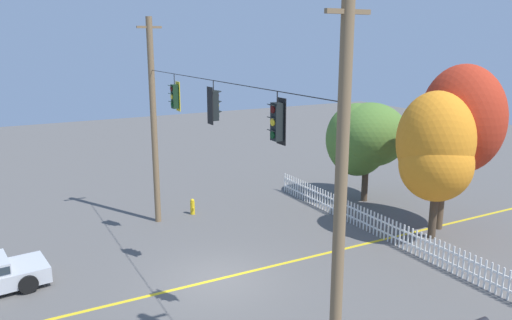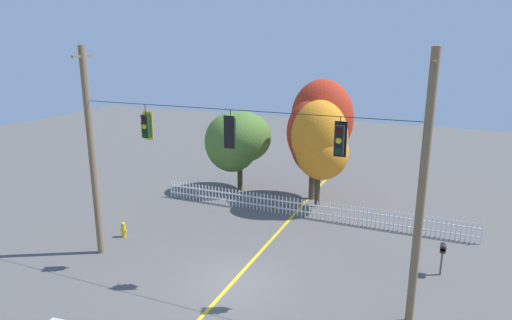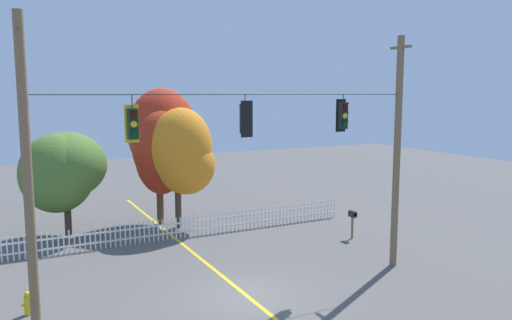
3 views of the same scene
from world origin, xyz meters
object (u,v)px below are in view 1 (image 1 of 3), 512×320
autumn_maple_near_fence (364,137)px  autumn_oak_far_east (435,151)px  traffic_signal_southbound_primary (213,105)px  traffic_signal_northbound_primary (277,122)px  traffic_signal_westbound_side (175,96)px  autumn_maple_mid (451,131)px  fire_hydrant (193,207)px

autumn_maple_near_fence → autumn_oak_far_east: autumn_oak_far_east is taller
traffic_signal_southbound_primary → traffic_signal_northbound_primary: 4.07m
traffic_signal_westbound_side → traffic_signal_northbound_primary: (7.86, 0.00, 0.09)m
traffic_signal_southbound_primary → autumn_maple_mid: bearing=88.1°
traffic_signal_southbound_primary → traffic_signal_northbound_primary: same height
traffic_signal_westbound_side → autumn_oak_far_east: (4.80, 9.34, -2.24)m
traffic_signal_westbound_side → autumn_maple_mid: 11.79m
traffic_signal_westbound_side → traffic_signal_northbound_primary: size_ratio=1.04×
traffic_signal_southbound_primary → traffic_signal_northbound_primary: (4.07, 0.02, 0.03)m
autumn_maple_near_fence → autumn_oak_far_east: 5.93m
traffic_signal_westbound_side → autumn_oak_far_east: 10.74m
autumn_oak_far_east → fire_hydrant: autumn_oak_far_east is taller
autumn_maple_near_fence → traffic_signal_westbound_side: bearing=-84.7°
fire_hydrant → traffic_signal_westbound_side: bearing=-29.6°
traffic_signal_westbound_side → autumn_oak_far_east: size_ratio=0.23×
fire_hydrant → autumn_oak_far_east: bearing=43.6°
traffic_signal_northbound_primary → autumn_oak_far_east: traffic_signal_northbound_primary is taller
autumn_oak_far_east → autumn_maple_near_fence: bearing=168.4°
traffic_signal_southbound_primary → traffic_signal_northbound_primary: size_ratio=1.02×
traffic_signal_southbound_primary → autumn_maple_near_fence: (-4.77, 10.55, -2.80)m
traffic_signal_northbound_primary → autumn_oak_far_east: size_ratio=0.22×
traffic_signal_southbound_primary → fire_hydrant: 9.23m
traffic_signal_northbound_primary → autumn_maple_mid: autumn_maple_mid is taller
autumn_maple_mid → traffic_signal_southbound_primary: bearing=-91.9°
traffic_signal_westbound_side → traffic_signal_southbound_primary: (3.79, -0.02, 0.06)m
traffic_signal_southbound_primary → autumn_maple_near_fence: traffic_signal_southbound_primary is taller
autumn_maple_near_fence → traffic_signal_northbound_primary: bearing=-50.0°
autumn_maple_mid → fire_hydrant: size_ratio=9.33×
autumn_maple_mid → autumn_oak_far_east: autumn_maple_mid is taller
traffic_signal_westbound_side → autumn_maple_near_fence: bearing=95.3°
traffic_signal_northbound_primary → autumn_maple_near_fence: traffic_signal_northbound_primary is taller
traffic_signal_westbound_side → traffic_signal_northbound_primary: same height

